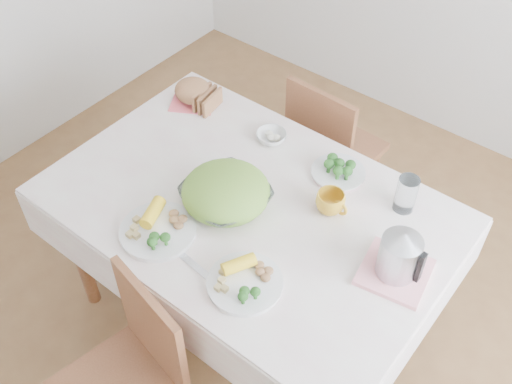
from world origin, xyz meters
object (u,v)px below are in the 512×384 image
Objects in this scene: chair_near at (116,383)px; chair_far at (337,141)px; dining_table at (249,266)px; dinner_plate_left at (158,231)px; dinner_plate_right at (245,283)px; yellow_mug at (330,202)px; salad_bowl at (226,197)px; electric_kettle at (400,251)px.

chair_near is 0.99× the size of chair_far.
chair_near is at bearing -89.97° from dining_table.
dinner_plate_right is at bearing 2.55° from dinner_plate_left.
chair_near is at bearing -106.12° from yellow_mug.
yellow_mug is at bearing 31.67° from dining_table.
salad_bowl is (0.04, -0.86, 0.33)m from chair_far.
dining_table is 0.74m from chair_near.
yellow_mug is (0.36, -0.65, 0.34)m from chair_far.
chair_near is 0.58m from dinner_plate_right.
dining_table is 12.78× the size of yellow_mug.
dinner_plate_right is (0.22, -0.30, 0.40)m from dining_table.
chair_near reaches higher than salad_bowl.
dinner_plate_left is 0.63m from yellow_mug.
dining_table is at bearing 99.42° from chair_far.
chair_far is 2.77× the size of salad_bowl.
chair_near is 1.54m from chair_far.
chair_far reaches higher than dining_table.
yellow_mug reaches higher than dinner_plate_right.
chair_near is (0.00, -0.73, 0.09)m from dining_table.
chair_far is at bearing 86.85° from dinner_plate_left.
dinner_plate_left is at bearing 89.31° from chair_far.
chair_far is 1.19m from dinner_plate_right.
yellow_mug is at bearing 121.11° from chair_far.
salad_bowl reaches higher than dining_table.
yellow_mug is (0.26, 0.16, 0.43)m from dining_table.
salad_bowl is 2.82× the size of yellow_mug.
electric_kettle is at bearing 26.11° from dinner_plate_left.
dining_table is 0.82m from chair_far.
chair_near is 0.99m from yellow_mug.
salad_bowl is (-0.06, 0.68, 0.33)m from chair_near.
electric_kettle is at bearing 43.83° from dinner_plate_right.
dining_table is 0.55m from dinner_plate_right.
chair_near is 2.75× the size of salad_bowl.
dining_table is at bearing 101.09° from chair_near.
dinner_plate_right is 1.34× the size of electric_kettle.
salad_bowl is 1.21× the size of dinner_plate_right.
electric_kettle reaches higher than salad_bowl.
chair_near is at bearing -117.38° from dinner_plate_right.
dinner_plate_left is 1.08× the size of dinner_plate_right.
salad_bowl is (-0.06, -0.05, 0.42)m from dining_table.
chair_near is 1.07m from electric_kettle.
dining_table is at bearing -148.33° from yellow_mug.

